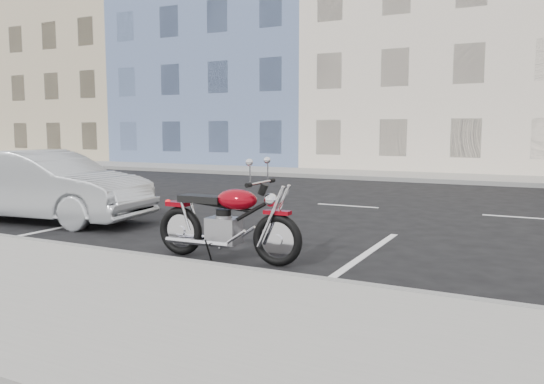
{
  "coord_description": "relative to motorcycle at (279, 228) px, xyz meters",
  "views": [
    {
      "loc": [
        2.34,
        -12.72,
        1.89
      ],
      "look_at": [
        -1.95,
        -4.32,
        0.8
      ],
      "focal_mm": 35.0,
      "sensor_mm": 36.0,
      "label": 1
    }
  ],
  "objects": [
    {
      "name": "ground",
      "position": [
        0.87,
        6.21,
        -0.54
      ],
      "size": [
        120.0,
        120.0,
        0.0
      ],
      "primitive_type": "plane",
      "color": "black",
      "rests_on": "ground"
    },
    {
      "name": "sidewalk_far",
      "position": [
        -4.13,
        14.91,
        -0.47
      ],
      "size": [
        80.0,
        3.4,
        0.15
      ],
      "primitive_type": "cube",
      "color": "gray",
      "rests_on": "ground"
    },
    {
      "name": "curb_near",
      "position": [
        -4.13,
        -0.79,
        -0.46
      ],
      "size": [
        80.0,
        0.12,
        0.16
      ],
      "primitive_type": "cube",
      "color": "gray",
      "rests_on": "ground"
    },
    {
      "name": "curb_far",
      "position": [
        -4.13,
        13.21,
        -0.46
      ],
      "size": [
        80.0,
        0.12,
        0.16
      ],
      "primitive_type": "cube",
      "color": "gray",
      "rests_on": "ground"
    },
    {
      "name": "bldg_far_west",
      "position": [
        -25.13,
        22.51,
        5.46
      ],
      "size": [
        12.0,
        12.0,
        12.0
      ],
      "primitive_type": "cube",
      "color": "tan",
      "rests_on": "ground"
    },
    {
      "name": "bldg_blue",
      "position": [
        -13.13,
        22.51,
        5.96
      ],
      "size": [
        12.0,
        12.0,
        13.0
      ],
      "primitive_type": "cube",
      "color": "slate",
      "rests_on": "ground"
    },
    {
      "name": "bldg_cream",
      "position": [
        -1.13,
        22.51,
        5.21
      ],
      "size": [
        12.0,
        12.0,
        11.5
      ],
      "primitive_type": "cube",
      "color": "beige",
      "rests_on": "ground"
    },
    {
      "name": "motorcycle",
      "position": [
        0.0,
        0.0,
        0.0
      ],
      "size": [
        2.37,
        0.78,
        1.19
      ],
      "rotation": [
        0.0,
        0.0,
        0.04
      ],
      "color": "black",
      "rests_on": "ground"
    },
    {
      "name": "sedan_silver",
      "position": [
        -5.99,
        1.13,
        0.2
      ],
      "size": [
        4.68,
        2.13,
        1.49
      ],
      "primitive_type": "imported",
      "rotation": [
        0.0,
        0.0,
        1.7
      ],
      "color": "#A5A9AD",
      "rests_on": "ground"
    }
  ]
}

